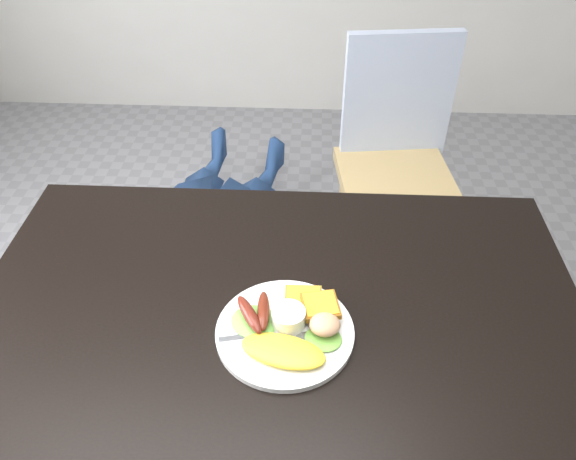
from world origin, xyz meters
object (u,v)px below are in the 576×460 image
at_px(person, 174,119).
at_px(plate, 285,332).
at_px(dining_table, 277,321).
at_px(dining_chair, 395,180).

relative_size(person, plate, 5.68).
height_order(dining_table, plate, plate).
height_order(dining_chair, plate, plate).
bearing_deg(dining_chair, person, -178.03).
xyz_separation_m(dining_chair, person, (-0.71, -0.11, 0.28)).
xyz_separation_m(dining_table, plate, (0.02, -0.05, 0.03)).
bearing_deg(person, dining_chair, -161.82).
distance_m(dining_table, person, 0.86).
bearing_deg(dining_table, person, 115.00).
relative_size(dining_table, dining_chair, 3.16).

